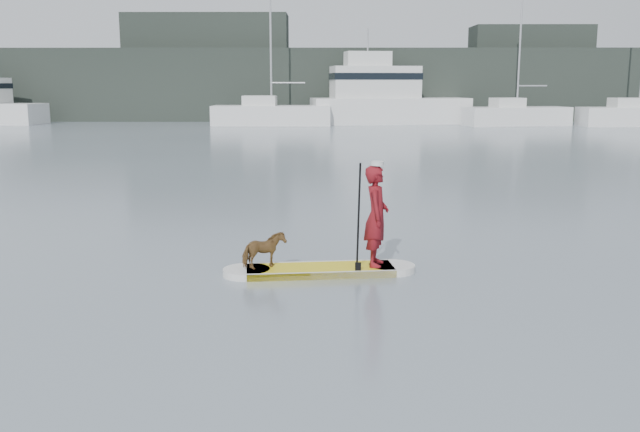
{
  "coord_description": "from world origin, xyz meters",
  "views": [
    {
      "loc": [
        0.19,
        -9.36,
        3.21
      ],
      "look_at": [
        0.12,
        2.42,
        1.0
      ],
      "focal_mm": 40.0,
      "sensor_mm": 36.0,
      "label": 1
    }
  ],
  "objects_px": {
    "motor_yacht_a": "(383,97)",
    "sailboat_d": "(271,113)",
    "sailboat_e": "(516,114)",
    "dog": "(264,250)",
    "sailboat_f": "(638,114)",
    "paddler": "(376,216)",
    "paddleboard": "(320,270)"
  },
  "relations": [
    {
      "from": "motor_yacht_a",
      "to": "dog",
      "type": "bearing_deg",
      "value": -105.43
    },
    {
      "from": "sailboat_d",
      "to": "sailboat_e",
      "type": "height_order",
      "value": "sailboat_d"
    },
    {
      "from": "sailboat_d",
      "to": "paddler",
      "type": "bearing_deg",
      "value": -82.51
    },
    {
      "from": "paddleboard",
      "to": "sailboat_f",
      "type": "distance_m",
      "value": 48.32
    },
    {
      "from": "dog",
      "to": "motor_yacht_a",
      "type": "distance_m",
      "value": 45.45
    },
    {
      "from": "paddleboard",
      "to": "dog",
      "type": "height_order",
      "value": "dog"
    },
    {
      "from": "paddleboard",
      "to": "sailboat_f",
      "type": "relative_size",
      "value": 0.25
    },
    {
      "from": "paddleboard",
      "to": "motor_yacht_a",
      "type": "distance_m",
      "value": 45.25
    },
    {
      "from": "paddler",
      "to": "motor_yacht_a",
      "type": "height_order",
      "value": "motor_yacht_a"
    },
    {
      "from": "sailboat_f",
      "to": "motor_yacht_a",
      "type": "relative_size",
      "value": 1.03
    },
    {
      "from": "paddler",
      "to": "sailboat_e",
      "type": "xyz_separation_m",
      "value": [
        13.62,
        42.63,
        -0.16
      ]
    },
    {
      "from": "dog",
      "to": "sailboat_e",
      "type": "xyz_separation_m",
      "value": [
        15.52,
        42.84,
        0.39
      ]
    },
    {
      "from": "paddler",
      "to": "sailboat_e",
      "type": "relative_size",
      "value": 0.15
    },
    {
      "from": "dog",
      "to": "sailboat_f",
      "type": "bearing_deg",
      "value": -61.47
    },
    {
      "from": "motor_yacht_a",
      "to": "sailboat_d",
      "type": "bearing_deg",
      "value": -173.83
    },
    {
      "from": "sailboat_e",
      "to": "motor_yacht_a",
      "type": "height_order",
      "value": "sailboat_e"
    },
    {
      "from": "paddleboard",
      "to": "motor_yacht_a",
      "type": "bearing_deg",
      "value": 77.57
    },
    {
      "from": "dog",
      "to": "sailboat_e",
      "type": "relative_size",
      "value": 0.06
    },
    {
      "from": "sailboat_f",
      "to": "motor_yacht_a",
      "type": "bearing_deg",
      "value": 168.29
    },
    {
      "from": "sailboat_e",
      "to": "dog",
      "type": "bearing_deg",
      "value": -121.66
    },
    {
      "from": "sailboat_f",
      "to": "dog",
      "type": "bearing_deg",
      "value": -123.42
    },
    {
      "from": "sailboat_d",
      "to": "motor_yacht_a",
      "type": "distance_m",
      "value": 9.06
    },
    {
      "from": "paddleboard",
      "to": "dog",
      "type": "distance_m",
      "value": 1.02
    },
    {
      "from": "dog",
      "to": "sailboat_d",
      "type": "height_order",
      "value": "sailboat_d"
    },
    {
      "from": "paddler",
      "to": "sailboat_f",
      "type": "xyz_separation_m",
      "value": [
        22.6,
        42.07,
        -0.1
      ]
    },
    {
      "from": "paddler",
      "to": "dog",
      "type": "height_order",
      "value": "paddler"
    },
    {
      "from": "paddleboard",
      "to": "motor_yacht_a",
      "type": "relative_size",
      "value": 0.26
    },
    {
      "from": "paddleboard",
      "to": "sailboat_d",
      "type": "height_order",
      "value": "sailboat_d"
    },
    {
      "from": "paddler",
      "to": "motor_yacht_a",
      "type": "bearing_deg",
      "value": 3.07
    },
    {
      "from": "sailboat_d",
      "to": "sailboat_e",
      "type": "distance_m",
      "value": 18.59
    },
    {
      "from": "sailboat_d",
      "to": "sailboat_f",
      "type": "distance_m",
      "value": 27.58
    },
    {
      "from": "sailboat_d",
      "to": "motor_yacht_a",
      "type": "xyz_separation_m",
      "value": [
        8.71,
        2.25,
        1.13
      ]
    }
  ]
}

